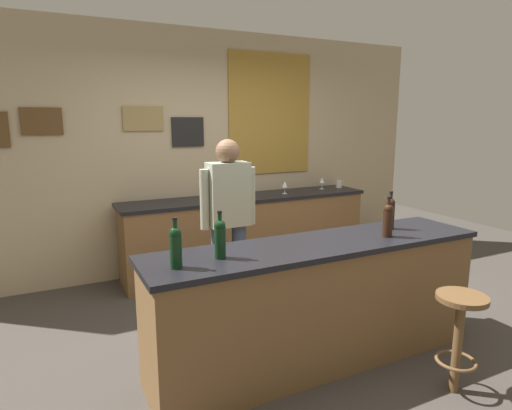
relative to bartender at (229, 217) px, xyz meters
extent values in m
plane|color=#423D38|center=(0.29, -0.59, -0.94)|extent=(10.00, 10.00, 0.00)
cube|color=tan|center=(0.29, 1.44, 0.46)|extent=(6.00, 0.06, 2.80)
cube|color=brown|center=(-1.41, 1.40, 0.83)|extent=(0.38, 0.02, 0.27)
cube|color=#997F4C|center=(-0.41, 1.40, 0.86)|extent=(0.44, 0.02, 0.26)
cube|color=black|center=(0.09, 1.40, 0.71)|extent=(0.37, 0.02, 0.33)
cube|color=#A87F33|center=(1.17, 1.40, 0.91)|extent=(1.13, 0.02, 1.47)
cube|color=brown|center=(0.29, -0.99, -0.50)|extent=(2.51, 0.57, 0.88)
cube|color=black|center=(0.29, -0.99, -0.04)|extent=(2.56, 0.60, 0.04)
cube|color=brown|center=(0.69, 1.06, -0.51)|extent=(2.93, 0.53, 0.86)
cube|color=black|center=(0.69, 1.06, -0.06)|extent=(2.99, 0.56, 0.04)
cylinder|color=#384766|center=(0.10, 0.00, -0.51)|extent=(0.13, 0.13, 0.86)
cylinder|color=#384766|center=(-0.10, 0.00, -0.51)|extent=(0.13, 0.13, 0.86)
cube|color=#9EA38E|center=(0.00, 0.00, 0.20)|extent=(0.36, 0.20, 0.56)
sphere|color=brown|center=(0.00, 0.00, 0.58)|extent=(0.21, 0.21, 0.21)
cylinder|color=#9EA38E|center=(0.22, 0.00, 0.17)|extent=(0.08, 0.08, 0.52)
cylinder|color=#9EA38E|center=(-0.22, 0.00, 0.17)|extent=(0.08, 0.08, 0.52)
cylinder|color=brown|center=(0.90, -1.71, -0.61)|extent=(0.06, 0.06, 0.65)
torus|color=brown|center=(0.90, -1.71, -0.72)|extent=(0.26, 0.26, 0.02)
cylinder|color=brown|center=(0.90, -1.71, -0.27)|extent=(0.32, 0.32, 0.03)
cylinder|color=black|center=(-0.78, -1.05, 0.08)|extent=(0.07, 0.07, 0.20)
sphere|color=black|center=(-0.78, -1.05, 0.20)|extent=(0.07, 0.07, 0.07)
cylinder|color=black|center=(-0.78, -1.05, 0.23)|extent=(0.03, 0.03, 0.09)
cylinder|color=black|center=(-0.78, -1.05, 0.28)|extent=(0.03, 0.03, 0.02)
cylinder|color=black|center=(-0.48, -1.00, 0.08)|extent=(0.07, 0.07, 0.20)
sphere|color=black|center=(-0.48, -1.00, 0.20)|extent=(0.07, 0.07, 0.07)
cylinder|color=black|center=(-0.48, -1.00, 0.23)|extent=(0.03, 0.03, 0.09)
cylinder|color=black|center=(-0.48, -1.00, 0.28)|extent=(0.03, 0.03, 0.02)
cylinder|color=black|center=(0.83, -1.08, 0.08)|extent=(0.07, 0.07, 0.20)
sphere|color=black|center=(0.83, -1.08, 0.20)|extent=(0.07, 0.07, 0.07)
cylinder|color=black|center=(0.83, -1.08, 0.23)|extent=(0.03, 0.03, 0.09)
cylinder|color=black|center=(0.83, -1.08, 0.28)|extent=(0.03, 0.03, 0.02)
cylinder|color=black|center=(1.02, -0.91, 0.08)|extent=(0.07, 0.07, 0.20)
sphere|color=black|center=(1.02, -0.91, 0.20)|extent=(0.07, 0.07, 0.07)
cylinder|color=black|center=(1.02, -0.91, 0.23)|extent=(0.03, 0.03, 0.09)
cylinder|color=black|center=(1.02, -0.91, 0.28)|extent=(0.03, 0.03, 0.02)
cylinder|color=silver|center=(0.43, 1.15, -0.03)|extent=(0.06, 0.06, 0.00)
cylinder|color=silver|center=(0.43, 1.15, 0.01)|extent=(0.01, 0.01, 0.07)
cone|color=silver|center=(0.43, 1.15, 0.08)|extent=(0.07, 0.07, 0.08)
cylinder|color=silver|center=(1.17, 1.02, -0.03)|extent=(0.06, 0.06, 0.00)
cylinder|color=silver|center=(1.17, 1.02, 0.01)|extent=(0.01, 0.01, 0.07)
cone|color=silver|center=(1.17, 1.02, 0.08)|extent=(0.07, 0.07, 0.08)
cylinder|color=silver|center=(1.78, 1.12, -0.03)|extent=(0.06, 0.06, 0.00)
cylinder|color=silver|center=(1.78, 1.12, 0.01)|extent=(0.01, 0.01, 0.07)
cone|color=silver|center=(1.78, 1.12, 0.08)|extent=(0.07, 0.07, 0.08)
cylinder|color=silver|center=(2.05, 1.12, 0.01)|extent=(0.08, 0.08, 0.09)
torus|color=silver|center=(2.11, 1.12, 0.02)|extent=(0.06, 0.01, 0.06)
camera|label=1|loc=(-1.43, -3.44, 0.84)|focal=30.21mm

